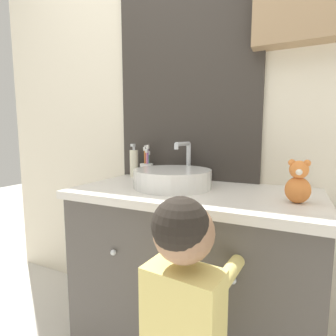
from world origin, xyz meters
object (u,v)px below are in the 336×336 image
toothbrush_holder (147,169)px  child_figure (184,332)px  soap_dispenser (134,163)px  teddy_bear (298,183)px  sink_basin (173,178)px

toothbrush_holder → child_figure: (0.52, -0.71, -0.33)m
soap_dispenser → teddy_bear: (0.88, -0.27, -0.01)m
soap_dispenser → teddy_bear: 0.91m
sink_basin → soap_dispenser: sink_basin is taller
toothbrush_holder → teddy_bear: (0.79, -0.26, 0.03)m
toothbrush_holder → soap_dispenser: soap_dispenser is taller
soap_dispenser → child_figure: 1.01m
sink_basin → child_figure: 0.67m
toothbrush_holder → soap_dispenser: 0.10m
child_figure → teddy_bear: (0.26, 0.45, 0.36)m
soap_dispenser → sink_basin: bearing=-29.2°
child_figure → soap_dispenser: bearing=130.7°
toothbrush_holder → soap_dispenser: bearing=176.8°
sink_basin → toothbrush_holder: (-0.26, 0.19, 0.00)m
soap_dispenser → child_figure: (0.61, -0.71, -0.37)m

